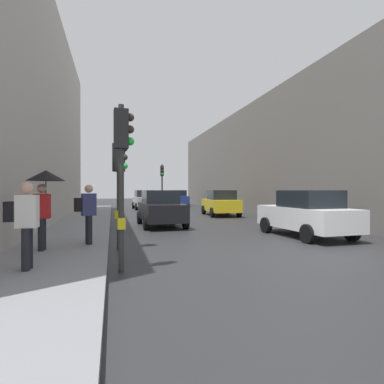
{
  "coord_description": "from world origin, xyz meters",
  "views": [
    {
      "loc": [
        -4.91,
        -7.17,
        1.77
      ],
      "look_at": [
        -0.55,
        9.85,
        1.66
      ],
      "focal_mm": 29.1,
      "sensor_mm": 36.0,
      "label": 1
    }
  ],
  "objects_px": {
    "car_silver_hatchback": "(145,200)",
    "traffic_light_near_left": "(122,157)",
    "traffic_light_near_right": "(120,174)",
    "car_dark_suv": "(161,208)",
    "car_yellow_taxi": "(221,203)",
    "car_blue_van": "(177,198)",
    "car_white_compact": "(306,214)",
    "pedestrian_with_umbrella": "(45,187)",
    "pedestrian_with_grey_backpack": "(87,210)",
    "pedestrian_with_black_backpack": "(25,220)",
    "traffic_light_far_median": "(162,179)"
  },
  "relations": [
    {
      "from": "car_yellow_taxi",
      "to": "pedestrian_with_black_backpack",
      "type": "xyz_separation_m",
      "value": [
        -8.98,
        -13.44,
        0.29
      ]
    },
    {
      "from": "traffic_light_near_right",
      "to": "pedestrian_with_black_backpack",
      "type": "xyz_separation_m",
      "value": [
        -1.92,
        -2.57,
        -1.09
      ]
    },
    {
      "from": "traffic_light_near_right",
      "to": "car_white_compact",
      "type": "relative_size",
      "value": 0.76
    },
    {
      "from": "traffic_light_far_median",
      "to": "pedestrian_with_black_backpack",
      "type": "height_order",
      "value": "traffic_light_far_median"
    },
    {
      "from": "traffic_light_near_right",
      "to": "car_yellow_taxi",
      "type": "height_order",
      "value": "traffic_light_near_right"
    },
    {
      "from": "pedestrian_with_umbrella",
      "to": "pedestrian_with_black_backpack",
      "type": "distance_m",
      "value": 2.23
    },
    {
      "from": "traffic_light_near_right",
      "to": "traffic_light_near_left",
      "type": "bearing_deg",
      "value": -89.97
    },
    {
      "from": "car_dark_suv",
      "to": "car_silver_hatchback",
      "type": "distance_m",
      "value": 13.87
    },
    {
      "from": "traffic_light_far_median",
      "to": "pedestrian_with_umbrella",
      "type": "relative_size",
      "value": 1.81
    },
    {
      "from": "pedestrian_with_grey_backpack",
      "to": "car_white_compact",
      "type": "bearing_deg",
      "value": 4.46
    },
    {
      "from": "car_blue_van",
      "to": "car_silver_hatchback",
      "type": "xyz_separation_m",
      "value": [
        -4.03,
        -4.67,
        0.0
      ]
    },
    {
      "from": "car_white_compact",
      "to": "pedestrian_with_grey_backpack",
      "type": "relative_size",
      "value": 2.41
    },
    {
      "from": "car_yellow_taxi",
      "to": "car_silver_hatchback",
      "type": "distance_m",
      "value": 9.74
    },
    {
      "from": "pedestrian_with_umbrella",
      "to": "car_white_compact",
      "type": "bearing_deg",
      "value": 8.38
    },
    {
      "from": "car_silver_hatchback",
      "to": "pedestrian_with_grey_backpack",
      "type": "bearing_deg",
      "value": -100.63
    },
    {
      "from": "car_white_compact",
      "to": "pedestrian_with_grey_backpack",
      "type": "distance_m",
      "value": 7.88
    },
    {
      "from": "car_white_compact",
      "to": "pedestrian_with_umbrella",
      "type": "bearing_deg",
      "value": -171.62
    },
    {
      "from": "car_silver_hatchback",
      "to": "car_white_compact",
      "type": "height_order",
      "value": "same"
    },
    {
      "from": "car_silver_hatchback",
      "to": "pedestrian_with_grey_backpack",
      "type": "height_order",
      "value": "pedestrian_with_grey_backpack"
    },
    {
      "from": "traffic_light_far_median",
      "to": "car_white_compact",
      "type": "distance_m",
      "value": 15.35
    },
    {
      "from": "traffic_light_near_left",
      "to": "car_silver_hatchback",
      "type": "relative_size",
      "value": 0.84
    },
    {
      "from": "car_white_compact",
      "to": "pedestrian_with_grey_backpack",
      "type": "height_order",
      "value": "pedestrian_with_grey_backpack"
    },
    {
      "from": "traffic_light_near_left",
      "to": "pedestrian_with_black_backpack",
      "type": "relative_size",
      "value": 2.04
    },
    {
      "from": "traffic_light_near_left",
      "to": "traffic_light_near_right",
      "type": "distance_m",
      "value": 2.64
    },
    {
      "from": "traffic_light_near_right",
      "to": "pedestrian_with_umbrella",
      "type": "relative_size",
      "value": 1.52
    },
    {
      "from": "car_blue_van",
      "to": "car_yellow_taxi",
      "type": "bearing_deg",
      "value": -88.57
    },
    {
      "from": "traffic_light_near_left",
      "to": "pedestrian_with_umbrella",
      "type": "bearing_deg",
      "value": 132.02
    },
    {
      "from": "car_silver_hatchback",
      "to": "pedestrian_with_black_backpack",
      "type": "distance_m",
      "value": 22.63
    },
    {
      "from": "traffic_light_near_left",
      "to": "pedestrian_with_grey_backpack",
      "type": "height_order",
      "value": "traffic_light_near_left"
    },
    {
      "from": "car_white_compact",
      "to": "pedestrian_with_grey_backpack",
      "type": "bearing_deg",
      "value": -175.54
    },
    {
      "from": "traffic_light_near_left",
      "to": "traffic_light_near_right",
      "type": "bearing_deg",
      "value": 90.03
    },
    {
      "from": "traffic_light_far_median",
      "to": "pedestrian_with_grey_backpack",
      "type": "height_order",
      "value": "traffic_light_far_median"
    },
    {
      "from": "car_white_compact",
      "to": "car_silver_hatchback",
      "type": "bearing_deg",
      "value": 102.73
    },
    {
      "from": "car_yellow_taxi",
      "to": "car_white_compact",
      "type": "distance_m",
      "value": 10.01
    },
    {
      "from": "pedestrian_with_umbrella",
      "to": "traffic_light_far_median",
      "type": "bearing_deg",
      "value": 70.64
    },
    {
      "from": "car_silver_hatchback",
      "to": "car_white_compact",
      "type": "bearing_deg",
      "value": -77.27
    },
    {
      "from": "car_dark_suv",
      "to": "pedestrian_with_umbrella",
      "type": "distance_m",
      "value": 7.45
    },
    {
      "from": "car_silver_hatchback",
      "to": "traffic_light_near_left",
      "type": "bearing_deg",
      "value": -96.91
    },
    {
      "from": "traffic_light_near_right",
      "to": "car_dark_suv",
      "type": "xyz_separation_m",
      "value": [
        2.1,
        5.72,
        -1.37
      ]
    },
    {
      "from": "car_dark_suv",
      "to": "car_yellow_taxi",
      "type": "bearing_deg",
      "value": 46.08
    },
    {
      "from": "car_blue_van",
      "to": "car_silver_hatchback",
      "type": "relative_size",
      "value": 1.0
    },
    {
      "from": "traffic_light_near_left",
      "to": "car_dark_suv",
      "type": "relative_size",
      "value": 0.85
    },
    {
      "from": "traffic_light_near_left",
      "to": "pedestrian_with_grey_backpack",
      "type": "xyz_separation_m",
      "value": [
        -0.93,
        2.87,
        -1.32
      ]
    },
    {
      "from": "traffic_light_far_median",
      "to": "car_dark_suv",
      "type": "relative_size",
      "value": 0.91
    },
    {
      "from": "car_blue_van",
      "to": "car_white_compact",
      "type": "bearing_deg",
      "value": -89.51
    },
    {
      "from": "traffic_light_near_right",
      "to": "pedestrian_with_grey_backpack",
      "type": "relative_size",
      "value": 1.84
    },
    {
      "from": "car_blue_van",
      "to": "car_yellow_taxi",
      "type": "distance_m",
      "value": 13.38
    },
    {
      "from": "pedestrian_with_grey_backpack",
      "to": "pedestrian_with_black_backpack",
      "type": "bearing_deg",
      "value": -109.3
    },
    {
      "from": "traffic_light_near_right",
      "to": "car_blue_van",
      "type": "relative_size",
      "value": 0.77
    },
    {
      "from": "traffic_light_near_left",
      "to": "car_silver_hatchback",
      "type": "distance_m",
      "value": 22.42
    }
  ]
}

